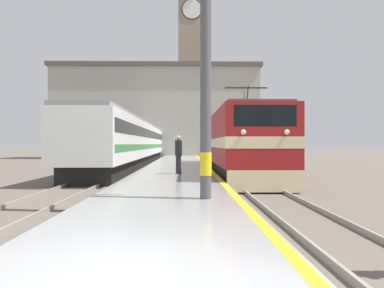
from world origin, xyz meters
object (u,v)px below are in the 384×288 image
catenary_mast (208,27)px  person_on_platform (179,153)px  locomotive_train (235,144)px  clock_tower (192,58)px  passenger_train (139,143)px

catenary_mast → person_on_platform: catenary_mast is taller
catenary_mast → person_on_platform: 8.91m
locomotive_train → clock_tower: 41.66m
clock_tower → passenger_train: bearing=-101.8°
passenger_train → catenary_mast: size_ratio=4.48×
passenger_train → clock_tower: (5.40, 25.90, 14.01)m
locomotive_train → catenary_mast: bearing=-100.5°
locomotive_train → passenger_train: size_ratio=0.43×
locomotive_train → catenary_mast: catenary_mast is taller
locomotive_train → clock_tower: clock_tower is taller
passenger_train → clock_tower: size_ratio=1.33×
passenger_train → catenary_mast: (5.02, -25.78, 2.90)m
passenger_train → catenary_mast: 26.42m
catenary_mast → clock_tower: bearing=89.6°
passenger_train → clock_tower: 29.93m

